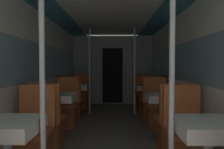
# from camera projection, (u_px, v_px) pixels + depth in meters

# --- Properties ---
(wall_left) EXTENTS (0.05, 8.51, 2.16)m
(wall_left) POSITION_uv_depth(u_px,v_px,m) (40.00, 72.00, 3.90)
(wall_left) COLOR silver
(wall_left) RESTS_ON ground_plane
(wall_right) EXTENTS (0.05, 8.51, 2.16)m
(wall_right) POSITION_uv_depth(u_px,v_px,m) (182.00, 72.00, 3.87)
(wall_right) COLOR silver
(wall_right) RESTS_ON ground_plane
(ceiling_panel) EXTENTS (2.53, 8.51, 0.07)m
(ceiling_panel) POSITION_uv_depth(u_px,v_px,m) (111.00, 10.00, 3.84)
(ceiling_panel) COLOR white
(ceiling_panel) RESTS_ON wall_left
(bulkhead_far) EXTENTS (2.48, 0.09, 2.16)m
(bulkhead_far) POSITION_uv_depth(u_px,v_px,m) (113.00, 70.00, 6.95)
(bulkhead_far) COLOR gray
(bulkhead_far) RESTS_ON ground_plane
(dining_table_left_0) EXTENTS (0.57, 0.57, 0.74)m
(dining_table_left_0) POSITION_uv_depth(u_px,v_px,m) (6.00, 132.00, 1.95)
(dining_table_left_0) COLOR #4C4C51
(dining_table_left_0) RESTS_ON ground_plane
(chair_left_far_0) EXTENTS (0.45, 0.45, 0.98)m
(chair_left_far_0) POSITION_uv_depth(u_px,v_px,m) (32.00, 144.00, 2.57)
(chair_left_far_0) COLOR brown
(chair_left_far_0) RESTS_ON ground_plane
(support_pole_left_0) EXTENTS (0.05, 0.05, 2.16)m
(support_pole_left_0) POSITION_uv_depth(u_px,v_px,m) (42.00, 82.00, 1.93)
(support_pole_left_0) COLOR silver
(support_pole_left_0) RESTS_ON ground_plane
(dining_table_left_1) EXTENTS (0.57, 0.57, 0.74)m
(dining_table_left_1) POSITION_uv_depth(u_px,v_px,m) (58.00, 100.00, 3.76)
(dining_table_left_1) COLOR #4C4C51
(dining_table_left_1) RESTS_ON ground_plane
(chair_left_near_1) EXTENTS (0.45, 0.45, 0.98)m
(chair_left_near_1) POSITION_uv_depth(u_px,v_px,m) (48.00, 129.00, 3.17)
(chair_left_near_1) COLOR brown
(chair_left_near_1) RESTS_ON ground_plane
(chair_left_far_1) EXTENTS (0.45, 0.45, 0.98)m
(chair_left_far_1) POSITION_uv_depth(u_px,v_px,m) (66.00, 112.00, 4.38)
(chair_left_far_1) COLOR brown
(chair_left_far_1) RESTS_ON ground_plane
(dining_table_left_2) EXTENTS (0.57, 0.57, 0.74)m
(dining_table_left_2) POSITION_uv_depth(u_px,v_px,m) (77.00, 89.00, 5.56)
(dining_table_left_2) COLOR #4C4C51
(dining_table_left_2) RESTS_ON ground_plane
(chair_left_near_2) EXTENTS (0.45, 0.45, 0.98)m
(chair_left_near_2) POSITION_uv_depth(u_px,v_px,m) (72.00, 106.00, 4.97)
(chair_left_near_2) COLOR brown
(chair_left_near_2) RESTS_ON ground_plane
(chair_left_far_2) EXTENTS (0.45, 0.45, 0.98)m
(chair_left_far_2) POSITION_uv_depth(u_px,v_px,m) (80.00, 98.00, 6.18)
(chair_left_far_2) COLOR brown
(chair_left_far_2) RESTS_ON ground_plane
(support_pole_left_2) EXTENTS (0.05, 0.05, 2.16)m
(support_pole_left_2) POSITION_uv_depth(u_px,v_px,m) (89.00, 71.00, 5.54)
(support_pole_left_2) COLOR silver
(support_pole_left_2) RESTS_ON ground_plane
(dining_table_right_0) EXTENTS (0.57, 0.57, 0.74)m
(dining_table_right_0) POSITION_uv_depth(u_px,v_px,m) (209.00, 133.00, 1.93)
(dining_table_right_0) COLOR #4C4C51
(dining_table_right_0) RESTS_ON ground_plane
(chair_right_far_0) EXTENTS (0.45, 0.45, 0.98)m
(chair_right_far_0) POSITION_uv_depth(u_px,v_px,m) (186.00, 145.00, 2.55)
(chair_right_far_0) COLOR brown
(chair_right_far_0) RESTS_ON ground_plane
(support_pole_right_0) EXTENTS (0.05, 0.05, 2.16)m
(support_pole_right_0) POSITION_uv_depth(u_px,v_px,m) (172.00, 82.00, 1.92)
(support_pole_right_0) COLOR silver
(support_pole_right_0) RESTS_ON ground_plane
(dining_table_right_1) EXTENTS (0.57, 0.57, 0.74)m
(dining_table_right_1) POSITION_uv_depth(u_px,v_px,m) (163.00, 100.00, 3.74)
(dining_table_right_1) COLOR #4C4C51
(dining_table_right_1) RESTS_ON ground_plane
(chair_right_near_1) EXTENTS (0.45, 0.45, 0.98)m
(chair_right_near_1) POSITION_uv_depth(u_px,v_px,m) (172.00, 130.00, 3.14)
(chair_right_near_1) COLOR brown
(chair_right_near_1) RESTS_ON ground_plane
(chair_right_far_1) EXTENTS (0.45, 0.45, 0.98)m
(chair_right_far_1) POSITION_uv_depth(u_px,v_px,m) (156.00, 112.00, 4.35)
(chair_right_far_1) COLOR brown
(chair_right_far_1) RESTS_ON ground_plane
(dining_table_right_2) EXTENTS (0.57, 0.57, 0.74)m
(dining_table_right_2) POSITION_uv_depth(u_px,v_px,m) (147.00, 89.00, 5.54)
(dining_table_right_2) COLOR #4C4C51
(dining_table_right_2) RESTS_ON ground_plane
(chair_right_near_2) EXTENTS (0.45, 0.45, 0.98)m
(chair_right_near_2) POSITION_uv_depth(u_px,v_px,m) (151.00, 106.00, 4.95)
(chair_right_near_2) COLOR brown
(chair_right_near_2) RESTS_ON ground_plane
(chair_right_far_2) EXTENTS (0.45, 0.45, 0.98)m
(chair_right_far_2) POSITION_uv_depth(u_px,v_px,m) (144.00, 98.00, 6.16)
(chair_right_far_2) COLOR brown
(chair_right_far_2) RESTS_ON ground_plane
(support_pole_right_2) EXTENTS (0.05, 0.05, 2.16)m
(support_pole_right_2) POSITION_uv_depth(u_px,v_px,m) (135.00, 71.00, 5.53)
(support_pole_right_2) COLOR silver
(support_pole_right_2) RESTS_ON ground_plane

